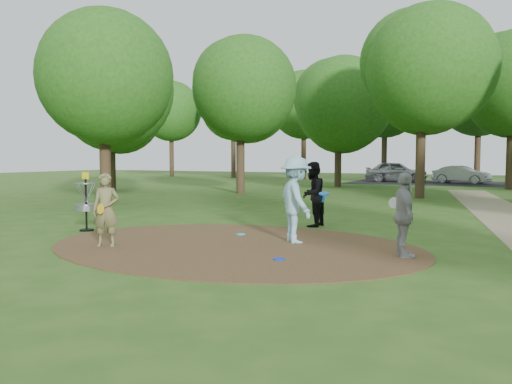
% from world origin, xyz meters
% --- Properties ---
extents(ground, '(100.00, 100.00, 0.00)m').
position_xyz_m(ground, '(0.00, 0.00, 0.00)').
color(ground, '#2D5119').
rests_on(ground, ground).
extents(dirt_clearing, '(8.40, 8.40, 0.02)m').
position_xyz_m(dirt_clearing, '(0.00, 0.00, 0.01)').
color(dirt_clearing, '#47301C').
rests_on(dirt_clearing, ground).
extents(parking_lot, '(14.00, 8.00, 0.01)m').
position_xyz_m(parking_lot, '(2.00, 30.00, 0.00)').
color(parking_lot, black).
rests_on(parking_lot, ground).
extents(player_observer_with_disc, '(0.69, 0.59, 1.59)m').
position_xyz_m(player_observer_with_disc, '(-2.38, -1.29, 0.80)').
color(player_observer_with_disc, olive).
rests_on(player_observer_with_disc, ground).
extents(player_throwing_with_disc, '(1.46, 1.41, 1.95)m').
position_xyz_m(player_throwing_with_disc, '(1.12, 0.92, 0.97)').
color(player_throwing_with_disc, '#92C7D9').
rests_on(player_throwing_with_disc, ground).
extents(player_walking_with_disc, '(0.75, 0.92, 1.80)m').
position_xyz_m(player_walking_with_disc, '(0.59, 3.61, 0.90)').
color(player_walking_with_disc, black).
rests_on(player_walking_with_disc, ground).
extents(player_waiting_with_disc, '(0.73, 1.04, 1.65)m').
position_xyz_m(player_waiting_with_disc, '(3.59, 0.24, 0.82)').
color(player_waiting_with_disc, '#99999B').
rests_on(player_waiting_with_disc, ground).
extents(disc_ground_cyan, '(0.22, 0.22, 0.02)m').
position_xyz_m(disc_ground_cyan, '(-0.50, 1.36, 0.03)').
color(disc_ground_cyan, '#1CC4E0').
rests_on(disc_ground_cyan, dirt_clearing).
extents(disc_ground_blue, '(0.22, 0.22, 0.02)m').
position_xyz_m(disc_ground_blue, '(1.53, -1.03, 0.03)').
color(disc_ground_blue, '#0D24E4').
rests_on(disc_ground_blue, dirt_clearing).
extents(car_left, '(4.96, 2.60, 1.61)m').
position_xyz_m(car_left, '(-1.77, 30.50, 0.81)').
color(car_left, '#A1A2A9').
rests_on(car_left, ground).
extents(car_right, '(4.20, 2.35, 1.31)m').
position_xyz_m(car_right, '(3.02, 30.14, 0.66)').
color(car_right, '#9B9CA2').
rests_on(car_right, ground).
extents(disc_golf_basket, '(0.63, 0.63, 1.54)m').
position_xyz_m(disc_golf_basket, '(-4.50, 0.30, 0.87)').
color(disc_golf_basket, black).
rests_on(disc_golf_basket, ground).
extents(tree_ring, '(37.33, 45.81, 9.21)m').
position_xyz_m(tree_ring, '(1.29, 9.90, 5.19)').
color(tree_ring, '#332316').
rests_on(tree_ring, ground).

